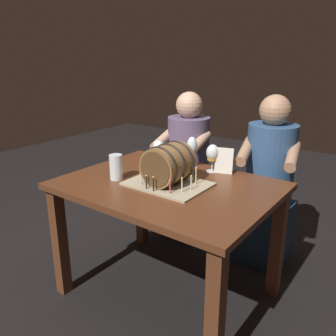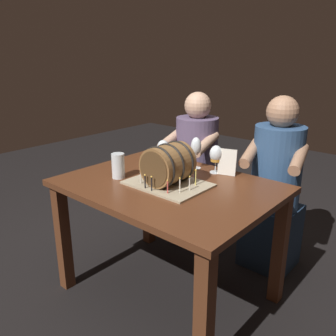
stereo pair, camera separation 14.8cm
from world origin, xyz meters
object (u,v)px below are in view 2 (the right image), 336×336
at_px(beer_pint, 118,167).
at_px(menu_card, 227,162).
at_px(wine_glass_amber, 216,155).
at_px(person_seated_left, 196,174).
at_px(barrel_cake, 168,166).
at_px(wine_glass_rose, 163,148).
at_px(person_seated_right, 274,193).
at_px(dining_table, 168,202).
at_px(wine_glass_empty, 196,147).

xyz_separation_m(beer_pint, menu_card, (0.46, 0.47, 0.01)).
relative_size(wine_glass_amber, person_seated_left, 0.15).
height_order(barrel_cake, menu_card, barrel_cake).
xyz_separation_m(wine_glass_rose, beer_pint, (-0.03, -0.37, -0.04)).
bearing_deg(wine_glass_rose, person_seated_right, 38.33).
relative_size(menu_card, person_seated_right, 0.13).
height_order(dining_table, menu_card, menu_card).
xyz_separation_m(dining_table, wine_glass_amber, (0.10, 0.33, 0.23)).
bearing_deg(wine_glass_amber, person_seated_left, 138.48).
distance_m(barrel_cake, wine_glass_amber, 0.36).
xyz_separation_m(barrel_cake, wine_glass_rose, (-0.27, 0.26, 0.00)).
bearing_deg(person_seated_right, wine_glass_amber, -121.81).
bearing_deg(person_seated_right, barrel_cake, -113.30).
distance_m(menu_card, person_seated_left, 0.68).
bearing_deg(wine_glass_rose, beer_pint, -94.28).
height_order(wine_glass_amber, person_seated_right, person_seated_right).
relative_size(beer_pint, menu_card, 0.93).
bearing_deg(barrel_cake, wine_glass_empty, 100.32).
bearing_deg(beer_pint, wine_glass_empty, 61.68).
relative_size(wine_glass_rose, wine_glass_empty, 0.81).
distance_m(barrel_cake, person_seated_right, 0.85).
bearing_deg(wine_glass_empty, person_seated_right, 45.92).
relative_size(wine_glass_rose, person_seated_right, 0.14).
xyz_separation_m(wine_glass_empty, menu_card, (0.22, 0.02, -0.06)).
bearing_deg(barrel_cake, wine_glass_amber, 77.08).
bearing_deg(wine_glass_empty, menu_card, 6.15).
height_order(wine_glass_empty, person_seated_left, person_seated_left).
height_order(beer_pint, person_seated_right, person_seated_right).
height_order(wine_glass_empty, person_seated_right, person_seated_right).
bearing_deg(wine_glass_rose, person_seated_left, 98.54).
relative_size(person_seated_left, person_seated_right, 0.98).
height_order(menu_card, person_seated_right, person_seated_right).
bearing_deg(dining_table, beer_pint, -156.87).
bearing_deg(person_seated_right, menu_card, -113.43).
bearing_deg(wine_glass_rose, barrel_cake, -44.12).
distance_m(wine_glass_amber, menu_card, 0.08).
distance_m(wine_glass_rose, wine_glass_amber, 0.36).
distance_m(wine_glass_empty, person_seated_right, 0.63).
height_order(wine_glass_amber, wine_glass_empty, wine_glass_empty).
distance_m(wine_glass_amber, beer_pint, 0.60).
bearing_deg(person_seated_left, beer_pint, -87.09).
distance_m(wine_glass_empty, menu_card, 0.23).
height_order(beer_pint, menu_card, menu_card).
height_order(wine_glass_empty, beer_pint, wine_glass_empty).
xyz_separation_m(dining_table, wine_glass_empty, (-0.05, 0.32, 0.26)).
xyz_separation_m(wine_glass_rose, menu_card, (0.43, 0.10, -0.03)).
bearing_deg(wine_glass_amber, dining_table, -106.07).
relative_size(barrel_cake, person_seated_left, 0.38).
xyz_separation_m(wine_glass_amber, beer_pint, (-0.38, -0.46, -0.04)).
xyz_separation_m(beer_pint, person_seated_left, (-0.04, 0.83, -0.27)).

